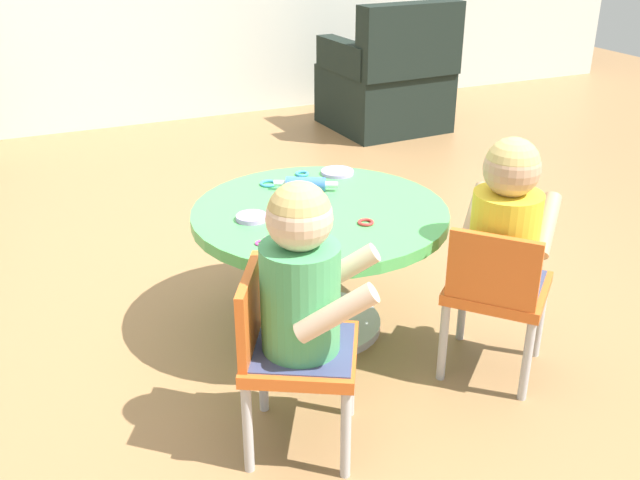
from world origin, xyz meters
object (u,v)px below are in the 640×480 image
(child_chair_left, at_px, (288,350))
(craft_scissors, at_px, (271,244))
(child_chair_right, at_px, (496,291))
(rolling_pin, at_px, (306,184))
(craft_table, at_px, (320,239))
(armchair_dark, at_px, (388,83))
(seated_child_right, at_px, (506,219))
(seated_child_left, at_px, (302,277))

(child_chair_left, bearing_deg, craft_scissors, 76.39)
(child_chair_right, height_order, rolling_pin, child_chair_right)
(child_chair_right, bearing_deg, craft_table, 128.86)
(armchair_dark, bearing_deg, craft_scissors, -126.05)
(rolling_pin, distance_m, craft_scissors, 0.46)
(child_chair_left, distance_m, craft_scissors, 0.37)
(seated_child_right, height_order, rolling_pin, seated_child_right)
(seated_child_left, bearing_deg, child_chair_left, 151.15)
(child_chair_right, xyz_separation_m, craft_scissors, (-0.63, 0.28, 0.16))
(child_chair_left, height_order, child_chair_right, same)
(craft_table, height_order, rolling_pin, rolling_pin)
(child_chair_right, xyz_separation_m, rolling_pin, (-0.36, 0.66, 0.18))
(seated_child_right, relative_size, rolling_pin, 2.40)
(seated_child_left, relative_size, armchair_dark, 0.60)
(armchair_dark, height_order, rolling_pin, armchair_dark)
(child_chair_left, distance_m, seated_child_left, 0.23)
(seated_child_left, distance_m, seated_child_right, 0.71)
(craft_table, xyz_separation_m, seated_child_right, (0.42, -0.45, 0.18))
(craft_scissors, bearing_deg, armchair_dark, 53.95)
(child_chair_right, distance_m, armchair_dark, 2.84)
(rolling_pin, bearing_deg, seated_child_right, -58.07)
(seated_child_left, xyz_separation_m, armchair_dark, (1.75, 2.69, -0.22))
(child_chair_left, xyz_separation_m, craft_scissors, (0.08, 0.33, 0.16))
(rolling_pin, relative_size, craft_scissors, 1.49)
(craft_table, distance_m, armchair_dark, 2.60)
(rolling_pin, bearing_deg, craft_scissors, -126.03)
(child_chair_left, bearing_deg, seated_child_left, -28.85)
(craft_table, bearing_deg, child_chair_left, -122.08)
(craft_table, height_order, seated_child_right, seated_child_right)
(child_chair_right, distance_m, rolling_pin, 0.77)
(armchair_dark, xyz_separation_m, craft_scissors, (-1.71, -2.34, 0.16))
(seated_child_left, height_order, armchair_dark, armchair_dark)
(craft_table, bearing_deg, seated_child_right, -47.42)
(child_chair_right, distance_m, craft_scissors, 0.71)
(armchair_dark, bearing_deg, child_chair_right, -112.19)
(armchair_dark, relative_size, rolling_pin, 4.00)
(craft_table, height_order, child_chair_left, child_chair_left)
(seated_child_right, bearing_deg, craft_scissors, 158.87)
(child_chair_left, distance_m, rolling_pin, 0.80)
(child_chair_left, bearing_deg, armchair_dark, 56.23)
(seated_child_left, xyz_separation_m, rolling_pin, (0.32, 0.72, -0.04))
(child_chair_left, xyz_separation_m, child_chair_right, (0.71, 0.04, 0.00))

